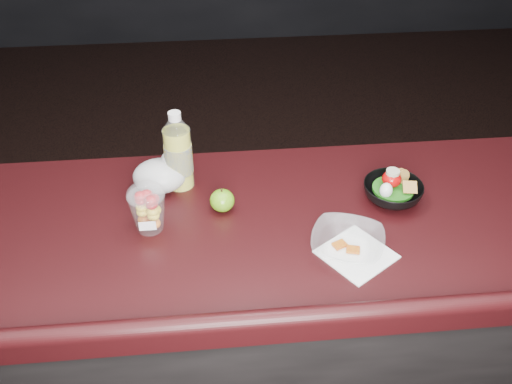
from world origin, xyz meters
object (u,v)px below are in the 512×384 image
at_px(lemonade_bottle, 178,156).
at_px(takeout_bowl, 347,243).
at_px(green_apple, 222,200).
at_px(fruit_cup, 147,207).
at_px(snack_bowl, 392,191).

distance_m(lemonade_bottle, takeout_bowl, 0.54).
relative_size(green_apple, takeout_bowl, 0.30).
relative_size(fruit_cup, green_apple, 2.00).
distance_m(green_apple, takeout_bowl, 0.37).
bearing_deg(lemonade_bottle, snack_bowl, -12.06).
height_order(lemonade_bottle, snack_bowl, lemonade_bottle).
bearing_deg(green_apple, lemonade_bottle, 132.29).
bearing_deg(takeout_bowl, snack_bowl, 48.28).
distance_m(snack_bowl, takeout_bowl, 0.26).
xyz_separation_m(lemonade_bottle, green_apple, (0.12, -0.13, -0.07)).
distance_m(lemonade_bottle, fruit_cup, 0.21).
bearing_deg(fruit_cup, takeout_bowl, -14.65).
bearing_deg(snack_bowl, lemonade_bottle, 167.94).
height_order(green_apple, snack_bowl, snack_bowl).
distance_m(lemonade_bottle, green_apple, 0.19).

